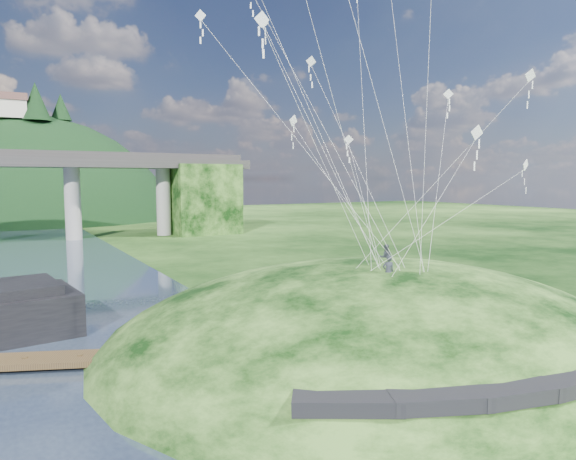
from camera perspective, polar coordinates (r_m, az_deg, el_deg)
ground at (r=28.12m, az=-1.00°, el=-15.86°), size 320.00×320.00×0.00m
grass_hill at (r=34.43m, az=9.43°, el=-14.47°), size 36.00×32.00×13.00m
footpath at (r=25.39m, az=26.12°, el=-13.85°), size 22.29×5.84×0.83m
wooden_dock at (r=31.41m, az=-22.10°, el=-13.11°), size 13.19×7.06×0.96m
kite_flyers at (r=34.64m, az=10.91°, el=-1.94°), size 5.11×5.89×2.11m
kite_swarm at (r=35.10m, az=6.42°, el=21.51°), size 17.02×16.23×17.53m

